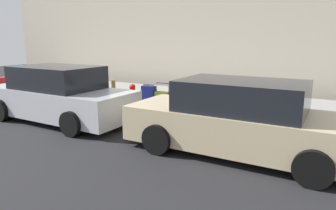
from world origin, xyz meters
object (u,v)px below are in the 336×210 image
at_px(suitcase_black_4, 176,100).
at_px(fire_hydrant, 132,94).
at_px(suitcase_silver_1, 217,108).
at_px(suitcase_teal_2, 201,105).
at_px(parked_car_silver_1, 59,96).
at_px(suitcase_red_3, 187,103).
at_px(suitcase_navy_6, 149,97).
at_px(suitcase_olive_5, 163,100).
at_px(suitcase_maroon_0, 234,106).
at_px(parked_car_beige_0, 240,120).
at_px(bollard_post, 114,92).

relative_size(suitcase_black_4, fire_hydrant, 1.21).
bearing_deg(suitcase_silver_1, suitcase_black_4, -4.26).
distance_m(suitcase_teal_2, parked_car_silver_1, 4.20).
height_order(suitcase_red_3, suitcase_navy_6, suitcase_red_3).
distance_m(suitcase_teal_2, suitcase_olive_5, 1.39).
bearing_deg(suitcase_black_4, suitcase_navy_6, 0.37).
height_order(suitcase_maroon_0, parked_car_silver_1, parked_car_silver_1).
relative_size(suitcase_navy_6, parked_car_beige_0, 0.16).
bearing_deg(suitcase_olive_5, parked_car_beige_0, 144.71).
bearing_deg(bollard_post, suitcase_red_3, -178.45).
distance_m(suitcase_maroon_0, parked_car_silver_1, 5.09).
xyz_separation_m(suitcase_black_4, parked_car_beige_0, (-2.71, 2.28, 0.25)).
height_order(suitcase_maroon_0, suitcase_navy_6, suitcase_maroon_0).
bearing_deg(suitcase_silver_1, parked_car_silver_1, 28.18).
xyz_separation_m(suitcase_red_3, fire_hydrant, (2.11, -0.07, 0.09)).
xyz_separation_m(suitcase_olive_5, fire_hydrant, (1.19, 0.00, 0.10)).
relative_size(suitcase_black_4, suitcase_navy_6, 1.16).
relative_size(suitcase_maroon_0, suitcase_navy_6, 1.02).
bearing_deg(suitcase_navy_6, suitcase_red_3, 176.42).
height_order(suitcase_red_3, fire_hydrant, suitcase_red_3).
relative_size(suitcase_red_3, suitcase_black_4, 0.97).
bearing_deg(suitcase_silver_1, suitcase_olive_5, -2.57).
relative_size(suitcase_maroon_0, bollard_post, 0.93).
height_order(suitcase_olive_5, bollard_post, suitcase_olive_5).
xyz_separation_m(suitcase_black_4, fire_hydrant, (1.67, 0.02, 0.05)).
bearing_deg(bollard_post, suitcase_olive_5, -175.31).
distance_m(suitcase_olive_5, suitcase_navy_6, 0.54).
relative_size(suitcase_red_3, bollard_post, 1.02).
height_order(suitcase_black_4, parked_car_beige_0, parked_car_beige_0).
distance_m(suitcase_maroon_0, suitcase_teal_2, 0.98).
relative_size(suitcase_silver_1, suitcase_teal_2, 1.33).
xyz_separation_m(suitcase_teal_2, suitcase_navy_6, (1.92, -0.09, 0.07)).
xyz_separation_m(suitcase_olive_5, parked_car_beige_0, (-3.19, 2.26, 0.30)).
distance_m(suitcase_black_4, parked_car_silver_1, 3.52).
bearing_deg(suitcase_navy_6, parked_car_silver_1, 53.99).
relative_size(suitcase_black_4, suitcase_olive_5, 1.03).
height_order(suitcase_silver_1, suitcase_navy_6, suitcase_silver_1).
bearing_deg(suitcase_navy_6, fire_hydrant, 1.54).
bearing_deg(fire_hydrant, suitcase_red_3, 178.00).
xyz_separation_m(suitcase_red_3, parked_car_beige_0, (-2.27, 2.18, 0.29)).
bearing_deg(suitcase_navy_6, suitcase_olive_5, 178.63).
height_order(suitcase_black_4, parked_car_silver_1, parked_car_silver_1).
distance_m(suitcase_silver_1, suitcase_black_4, 1.40).
relative_size(bollard_post, parked_car_silver_1, 0.18).
bearing_deg(suitcase_teal_2, suitcase_navy_6, -2.74).
relative_size(suitcase_red_3, fire_hydrant, 1.17).
bearing_deg(suitcase_olive_5, suitcase_teal_2, 176.73).
bearing_deg(suitcase_teal_2, suitcase_olive_5, -3.27).
height_order(suitcase_navy_6, fire_hydrant, suitcase_navy_6).
xyz_separation_m(suitcase_silver_1, suitcase_navy_6, (2.41, -0.10, 0.09)).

